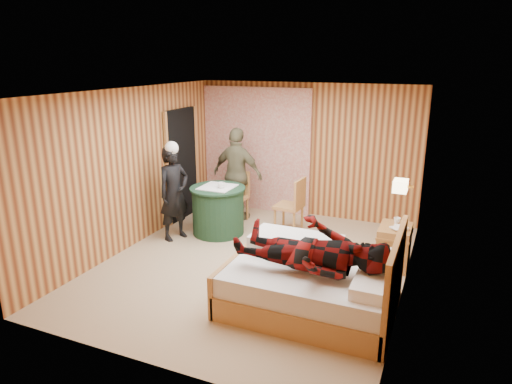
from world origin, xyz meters
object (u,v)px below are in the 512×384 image
at_px(wall_lamp, 401,186).
at_px(nightstand, 394,245).
at_px(man_on_bed, 312,239).
at_px(bed, 314,283).
at_px(chair_near, 294,202).
at_px(chair_far, 237,192).
at_px(man_at_table, 238,175).
at_px(duffel_bag, 215,227).
at_px(round_table, 218,210).
at_px(woman_standing, 174,193).

xyz_separation_m(wall_lamp, nightstand, (-0.04, 0.32, -0.99)).
relative_size(wall_lamp, man_on_bed, 0.15).
xyz_separation_m(bed, chair_near, (-1.01, 2.21, 0.26)).
height_order(chair_far, man_at_table, man_at_table).
height_order(chair_near, man_on_bed, man_on_bed).
bearing_deg(chair_near, chair_far, -95.99).
bearing_deg(man_at_table, chair_near, 173.30).
xyz_separation_m(chair_near, man_at_table, (-1.19, 0.27, 0.30)).
bearing_deg(chair_far, chair_near, -6.41).
xyz_separation_m(wall_lamp, chair_far, (-2.98, 1.20, -0.76)).
relative_size(duffel_bag, man_on_bed, 0.30).
height_order(bed, round_table, bed).
xyz_separation_m(chair_near, man_on_bed, (1.03, -2.43, 0.40)).
bearing_deg(wall_lamp, round_table, 171.18).
height_order(wall_lamp, bed, wall_lamp).
distance_m(wall_lamp, duffel_bag, 3.22).
xyz_separation_m(bed, nightstand, (0.75, 1.55, 0.00)).
height_order(wall_lamp, round_table, wall_lamp).
bearing_deg(bed, man_at_table, 131.47).
bearing_deg(round_table, woman_standing, -138.66).
distance_m(round_table, duffel_bag, 0.29).
xyz_separation_m(nightstand, man_on_bed, (-0.73, -1.78, 0.65)).
bearing_deg(nightstand, chair_near, 159.61).
bearing_deg(duffel_bag, chair_far, 110.46).
height_order(wall_lamp, chair_near, wall_lamp).
bearing_deg(duffel_bag, man_at_table, 110.89).
bearing_deg(wall_lamp, nightstand, 97.61).
relative_size(wall_lamp, chair_far, 0.28).
height_order(round_table, chair_near, chair_near).
bearing_deg(woman_standing, man_on_bed, -96.89).
relative_size(duffel_bag, man_at_table, 0.31).
xyz_separation_m(round_table, man_at_table, (0.00, 0.79, 0.44)).
distance_m(nightstand, man_at_table, 3.14).
bearing_deg(chair_far, duffel_bag, -86.14).
xyz_separation_m(chair_far, chair_near, (1.18, -0.23, 0.03)).
bearing_deg(nightstand, woman_standing, -174.37).
xyz_separation_m(wall_lamp, bed, (-0.80, -1.23, -0.99)).
height_order(nightstand, man_at_table, man_at_table).
relative_size(round_table, man_on_bed, 0.53).
distance_m(round_table, man_at_table, 0.90).
height_order(round_table, man_on_bed, man_on_bed).
height_order(round_table, woman_standing, woman_standing).
xyz_separation_m(duffel_bag, man_at_table, (0.00, 0.90, 0.71)).
distance_m(woman_standing, man_on_bed, 3.12).
distance_m(wall_lamp, man_at_table, 3.27).
relative_size(chair_far, chair_near, 0.95).
relative_size(wall_lamp, nightstand, 0.42).
relative_size(duffel_bag, woman_standing, 0.34).
relative_size(chair_near, man_at_table, 0.57).
bearing_deg(chair_near, wall_lamp, 66.35).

